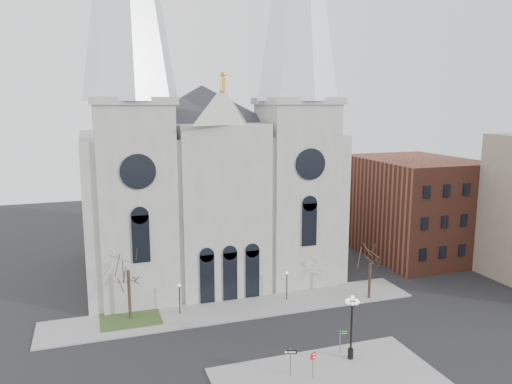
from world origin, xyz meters
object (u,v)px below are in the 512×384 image
object	(u,v)px
globe_lamp	(352,319)
street_name_sign	(341,339)
one_way_sign	(291,358)
stop_sign	(313,359)

from	to	relation	value
globe_lamp	street_name_sign	world-z (taller)	globe_lamp
one_way_sign	street_name_sign	xyz separation A→B (m)	(5.60, 1.97, -0.26)
globe_lamp	one_way_sign	xyz separation A→B (m)	(-5.94, -0.86, -2.04)
stop_sign	one_way_sign	xyz separation A→B (m)	(-1.50, 1.02, -0.17)
stop_sign	street_name_sign	size ratio (longest dim) A/B	1.11
stop_sign	street_name_sign	xyz separation A→B (m)	(4.10, 2.99, -0.43)
globe_lamp	stop_sign	bearing A→B (deg)	-157.15
one_way_sign	stop_sign	bearing A→B (deg)	-14.04
stop_sign	globe_lamp	distance (m)	5.18
stop_sign	globe_lamp	world-z (taller)	globe_lamp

